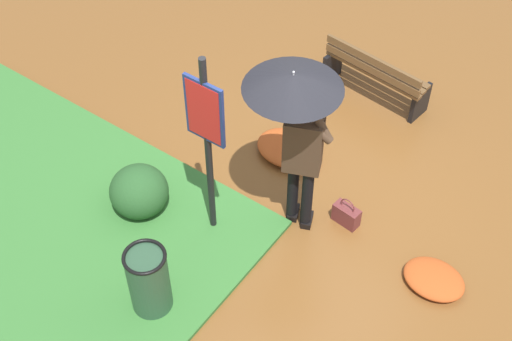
% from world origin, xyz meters
% --- Properties ---
extents(ground_plane, '(18.00, 18.00, 0.00)m').
position_xyz_m(ground_plane, '(0.00, 0.00, 0.00)').
color(ground_plane, brown).
extents(grass_verge, '(4.80, 4.00, 0.05)m').
position_xyz_m(grass_verge, '(2.40, 2.33, 0.03)').
color(grass_verge, '#387533').
rests_on(grass_verge, ground_plane).
extents(person_with_umbrella, '(0.96, 0.96, 2.04)m').
position_xyz_m(person_with_umbrella, '(0.05, 0.26, 1.55)').
color(person_with_umbrella, black).
rests_on(person_with_umbrella, ground_plane).
extents(info_sign_post, '(0.44, 0.07, 2.30)m').
position_xyz_m(info_sign_post, '(0.68, 0.86, 1.44)').
color(info_sign_post, black).
rests_on(info_sign_post, ground_plane).
extents(handbag, '(0.31, 0.17, 0.37)m').
position_xyz_m(handbag, '(-0.46, -0.04, 0.13)').
color(handbag, brown).
rests_on(handbag, ground_plane).
extents(park_bench, '(1.40, 0.53, 0.75)m').
position_xyz_m(park_bench, '(0.32, -2.04, 0.40)').
color(park_bench, black).
rests_on(park_bench, ground_plane).
extents(trash_bin, '(0.42, 0.42, 0.83)m').
position_xyz_m(trash_bin, '(0.55, 2.00, 0.42)').
color(trash_bin, '#2D5138').
rests_on(trash_bin, ground_plane).
extents(shrub_cluster, '(0.71, 0.65, 0.58)m').
position_xyz_m(shrub_cluster, '(1.53, 1.10, 0.27)').
color(shrub_cluster, '#285628').
rests_on(shrub_cluster, ground_plane).
extents(leaf_pile_by_bench, '(0.79, 0.63, 0.17)m').
position_xyz_m(leaf_pile_by_bench, '(0.64, -0.56, 0.09)').
color(leaf_pile_by_bench, '#B74C1E').
rests_on(leaf_pile_by_bench, ground_plane).
extents(leaf_pile_far_path, '(0.64, 0.51, 0.14)m').
position_xyz_m(leaf_pile_far_path, '(-1.60, 0.13, 0.07)').
color(leaf_pile_far_path, '#B74C1E').
rests_on(leaf_pile_far_path, ground_plane).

